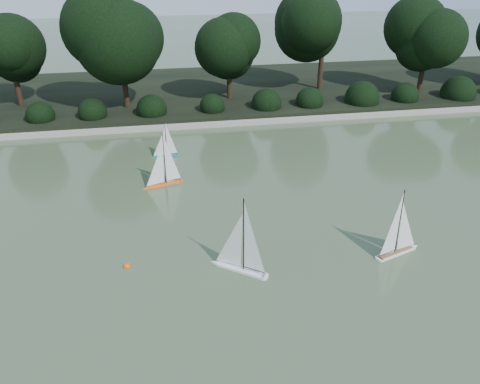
# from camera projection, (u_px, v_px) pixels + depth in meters

# --- Properties ---
(ground) EXTENTS (80.00, 80.00, 0.00)m
(ground) POSITION_uv_depth(u_px,v_px,m) (272.00, 285.00, 8.82)
(ground) COLOR #38462A
(ground) RESTS_ON ground
(pond_coping) EXTENTS (40.00, 0.35, 0.18)m
(pond_coping) POSITION_uv_depth(u_px,v_px,m) (212.00, 124.00, 16.62)
(pond_coping) COLOR gray
(pond_coping) RESTS_ON ground
(far_bank) EXTENTS (40.00, 8.00, 0.30)m
(far_bank) POSITION_uv_depth(u_px,v_px,m) (201.00, 92.00, 20.08)
(far_bank) COLOR black
(far_bank) RESTS_ON ground
(tree_line) EXTENTS (26.31, 3.93, 4.39)m
(tree_line) POSITION_uv_depth(u_px,v_px,m) (235.00, 37.00, 17.76)
(tree_line) COLOR black
(tree_line) RESTS_ON ground
(shrub_hedge) EXTENTS (29.10, 1.10, 1.10)m
(shrub_hedge) POSITION_uv_depth(u_px,v_px,m) (209.00, 107.00, 17.24)
(shrub_hedge) COLOR black
(shrub_hedge) RESTS_ON ground
(sailboat_white_a) EXTENTS (1.11, 0.89, 1.73)m
(sailboat_white_a) POSITION_uv_depth(u_px,v_px,m) (237.00, 258.00, 9.14)
(sailboat_white_a) COLOR white
(sailboat_white_a) RESTS_ON ground
(sailboat_white_b) EXTENTS (1.15, 0.53, 1.59)m
(sailboat_white_b) POSITION_uv_depth(u_px,v_px,m) (401.00, 243.00, 9.66)
(sailboat_white_b) COLOR white
(sailboat_white_b) RESTS_ON ground
(sailboat_orange) EXTENTS (1.13, 0.47, 1.56)m
(sailboat_orange) POSITION_uv_depth(u_px,v_px,m) (161.00, 177.00, 12.41)
(sailboat_orange) COLOR orange
(sailboat_orange) RESTS_ON ground
(sailboat_teal) EXTENTS (0.87, 0.18, 1.19)m
(sailboat_teal) POSITION_uv_depth(u_px,v_px,m) (164.00, 151.00, 14.17)
(sailboat_teal) COLOR teal
(sailboat_teal) RESTS_ON ground
(race_buoy) EXTENTS (0.15, 0.15, 0.15)m
(race_buoy) POSITION_uv_depth(u_px,v_px,m) (127.00, 267.00, 9.34)
(race_buoy) COLOR #F4530C
(race_buoy) RESTS_ON ground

